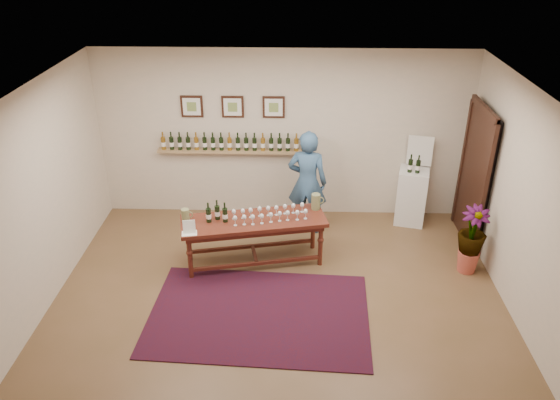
{
  "coord_description": "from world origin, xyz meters",
  "views": [
    {
      "loc": [
        0.2,
        -5.82,
        4.55
      ],
      "look_at": [
        0.0,
        0.8,
        1.1
      ],
      "focal_mm": 35.0,
      "sensor_mm": 36.0,
      "label": 1
    }
  ],
  "objects_px": {
    "person": "(307,183)",
    "potted_plant": "(471,240)",
    "tasting_table": "(254,226)",
    "display_pedestal": "(411,196)"
  },
  "relations": [
    {
      "from": "tasting_table",
      "to": "person",
      "type": "bearing_deg",
      "value": 39.45
    },
    {
      "from": "display_pedestal",
      "to": "tasting_table",
      "type": "bearing_deg",
      "value": -152.4
    },
    {
      "from": "tasting_table",
      "to": "display_pedestal",
      "type": "distance_m",
      "value": 2.83
    },
    {
      "from": "tasting_table",
      "to": "display_pedestal",
      "type": "xyz_separation_m",
      "value": [
        2.5,
        1.31,
        -0.15
      ]
    },
    {
      "from": "potted_plant",
      "to": "person",
      "type": "xyz_separation_m",
      "value": [
        -2.3,
        1.1,
        0.34
      ]
    },
    {
      "from": "potted_plant",
      "to": "person",
      "type": "height_order",
      "value": "person"
    },
    {
      "from": "potted_plant",
      "to": "tasting_table",
      "type": "bearing_deg",
      "value": 177.68
    },
    {
      "from": "person",
      "to": "display_pedestal",
      "type": "bearing_deg",
      "value": -158.85
    },
    {
      "from": "display_pedestal",
      "to": "potted_plant",
      "type": "height_order",
      "value": "display_pedestal"
    },
    {
      "from": "person",
      "to": "potted_plant",
      "type": "bearing_deg",
      "value": 164.63
    }
  ]
}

